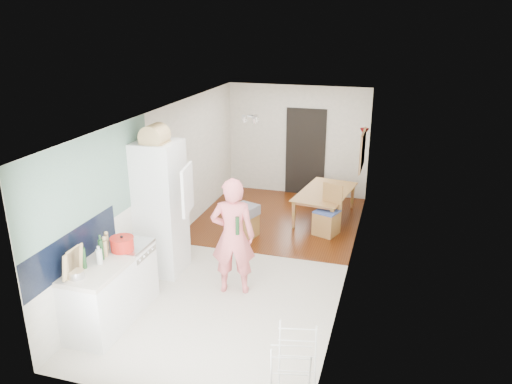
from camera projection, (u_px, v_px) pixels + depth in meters
The scene contains 32 objects.
room_shell at pixel (252, 190), 8.12m from camera, with size 3.20×7.00×2.50m, color beige, non-canonical shape.
floor at pixel (253, 258), 8.54m from camera, with size 3.20×7.00×0.01m, color beige.
wood_floor_overlay at pixel (279, 218), 10.21m from camera, with size 3.20×3.30×0.01m, color #542209.
sage_wall_panel at pixel (92, 183), 6.54m from camera, with size 0.02×3.00×1.30m, color gray.
tile_splashback at pixel (73, 249), 6.27m from camera, with size 0.02×1.90×0.50m, color black.
doorway_recess at pixel (305, 152), 11.30m from camera, with size 0.90×0.04×2.00m, color black.
base_cabinet at pixel (99, 302), 6.44m from camera, with size 0.60×0.90×0.86m, color white.
worktop at pixel (95, 271), 6.28m from camera, with size 0.62×0.92×0.06m, color beige.
range_cooker at pixel (129, 275), 7.11m from camera, with size 0.60×0.60×0.88m, color white.
cooker_top at pixel (126, 245), 6.96m from camera, with size 0.60×0.60×0.04m, color silver.
fridge_housing at pixel (161, 208), 7.81m from camera, with size 0.66×0.66×2.15m, color white.
fridge_door at pixel (187, 189), 7.22m from camera, with size 0.56×0.04×0.70m, color white.
fridge_interior at pixel (177, 181), 7.57m from camera, with size 0.02×0.52×0.66m, color white.
pinboard at pixel (363, 150), 9.32m from camera, with size 0.03×0.90×0.70m, color tan.
pinboard_frame at pixel (362, 150), 9.32m from camera, with size 0.01×0.94×0.74m, color #A56A3F.
wall_sconce at pixel (364, 132), 9.85m from camera, with size 0.18×0.18×0.16m, color maroon.
person at pixel (233, 226), 7.21m from camera, with size 0.77×0.50×2.10m, color #E46B6F.
dining_table at pixel (326, 207), 10.14m from camera, with size 1.42×0.79×0.50m, color #A56A3F.
dining_chair at pixel (327, 211), 9.32m from camera, with size 0.41×0.41×0.96m, color #A56A3F, non-canonical shape.
stool at pixel (247, 225), 9.32m from camera, with size 0.34×0.34×0.45m, color #A56A3F, non-canonical shape.
grey_drape at pixel (245, 210), 9.18m from camera, with size 0.41×0.41×0.18m, color gray.
drying_rack at pixel (294, 368), 5.27m from camera, with size 0.42×0.38×0.81m, color white, non-canonical shape.
bread_bin at pixel (155, 136), 7.34m from camera, with size 0.38×0.36×0.20m, color tan, non-canonical shape.
red_casserole at pixel (122, 244), 6.74m from camera, with size 0.32×0.32×0.19m, color red.
steel_pan at pixel (76, 274), 6.04m from camera, with size 0.19×0.19×0.10m, color silver.
held_bottle at pixel (237, 226), 7.03m from camera, with size 0.06×0.06×0.27m, color #1A3C1C.
bottle_a at pixel (84, 258), 6.24m from camera, with size 0.06×0.06×0.28m, color #1A3C1C.
bottle_b at pixel (101, 250), 6.47m from camera, with size 0.06×0.06×0.28m, color #1A3C1C.
bottle_c at pixel (99, 257), 6.37m from camera, with size 0.08×0.08×0.20m, color beige.
pepper_mill_front at pixel (105, 249), 6.56m from camera, with size 0.06×0.06×0.23m, color tan.
pepper_mill_back at pixel (107, 242), 6.76m from camera, with size 0.06×0.06×0.21m, color tan.
chopping_boards at pixel (72, 263), 6.02m from camera, with size 0.04×0.28×0.38m, color tan, non-canonical shape.
Camera 1 is at (2.23, -7.34, 3.93)m, focal length 35.00 mm.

